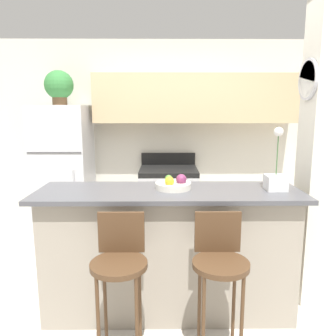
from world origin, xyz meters
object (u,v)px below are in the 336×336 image
fruit_bowl (174,184)px  orchid_vase (276,177)px  bar_stool_right (220,265)px  stove_range (169,202)px  bar_stool_left (120,266)px  refrigerator (64,173)px  potted_plant_on_fridge (59,86)px

fruit_bowl → orchid_vase: bearing=-3.1°
bar_stool_right → stove_range: bearing=98.2°
bar_stool_left → orchid_vase: 1.36m
refrigerator → orchid_vase: (2.16, -1.61, 0.29)m
potted_plant_on_fridge → orchid_vase: potted_plant_on_fridge is taller
bar_stool_right → orchid_vase: orchid_vase is taller
orchid_vase → potted_plant_on_fridge: bearing=143.3°
bar_stool_left → fruit_bowl: size_ratio=3.49×
potted_plant_on_fridge → bar_stool_left: bearing=-65.0°
fruit_bowl → stove_range: bearing=90.8°
potted_plant_on_fridge → fruit_bowl: bearing=-49.1°
bar_stool_right → potted_plant_on_fridge: 2.98m
potted_plant_on_fridge → orchid_vase: bearing=-36.7°
bar_stool_right → orchid_vase: 0.87m
refrigerator → fruit_bowl: size_ratio=6.00×
refrigerator → bar_stool_left: bearing=-65.0°
refrigerator → bar_stool_right: bearing=-52.5°
refrigerator → orchid_vase: size_ratio=3.46×
stove_range → potted_plant_on_fridge: bearing=-179.6°
bar_stool_left → potted_plant_on_fridge: bearing=115.0°
stove_range → bar_stool_right: size_ratio=1.08×
refrigerator → fruit_bowl: bearing=-49.1°
bar_stool_left → orchid_vase: (1.16, 0.53, 0.47)m
stove_range → fruit_bowl: (0.02, -1.57, 0.61)m
refrigerator → stove_range: refrigerator is taller
stove_range → refrigerator: bearing=-179.6°
bar_stool_right → potted_plant_on_fridge: potted_plant_on_fridge is taller
refrigerator → bar_stool_left: refrigerator is taller
potted_plant_on_fridge → orchid_vase: (2.16, -1.61, -0.80)m
bar_stool_left → refrigerator: bearing=115.0°
bar_stool_left → bar_stool_right: (0.65, 0.00, 0.00)m
stove_range → orchid_vase: size_ratio=2.17×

